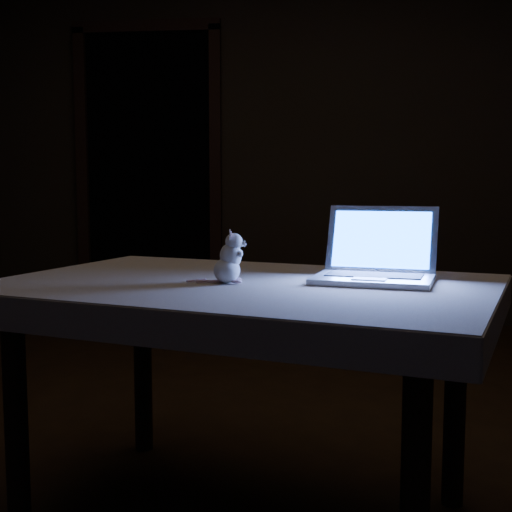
# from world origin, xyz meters

# --- Properties ---
(floor) EXTENTS (5.00, 5.00, 0.00)m
(floor) POSITION_xyz_m (0.00, 0.00, 0.00)
(floor) COLOR black
(floor) RESTS_ON ground
(back_wall) EXTENTS (4.50, 0.04, 2.60)m
(back_wall) POSITION_xyz_m (0.00, 2.50, 1.30)
(back_wall) COLOR black
(back_wall) RESTS_ON ground
(doorway) EXTENTS (1.06, 0.36, 2.13)m
(doorway) POSITION_xyz_m (-1.10, 2.50, 1.06)
(doorway) COLOR black
(doorway) RESTS_ON back_wall
(table) EXTENTS (1.49, 1.19, 0.70)m
(table) POSITION_xyz_m (-0.03, -0.43, 0.35)
(table) COLOR black
(table) RESTS_ON floor
(tablecloth) EXTENTS (1.66, 1.43, 0.09)m
(tablecloth) POSITION_xyz_m (-0.02, -0.47, 0.66)
(tablecloth) COLOR #C1B09D
(tablecloth) RESTS_ON table
(laptop) EXTENTS (0.39, 0.35, 0.23)m
(laptop) POSITION_xyz_m (0.34, -0.40, 0.82)
(laptop) COLOR #B0B0B4
(laptop) RESTS_ON tablecloth
(plush_mouse) EXTENTS (0.15, 0.15, 0.15)m
(plush_mouse) POSITION_xyz_m (-0.08, -0.46, 0.78)
(plush_mouse) COLOR silver
(plush_mouse) RESTS_ON tablecloth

